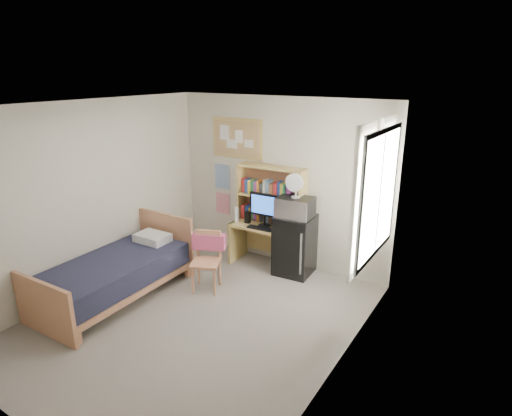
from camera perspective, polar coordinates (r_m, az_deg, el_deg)
The scene contains 26 objects.
floor at distance 5.55m, azimuth -7.97°, elevation -14.59°, with size 3.60×4.20×0.02m, color gray.
ceiling at distance 4.70m, azimuth -9.38°, elevation 13.33°, with size 3.60×4.20×0.02m, color white.
wall_back at distance 6.63m, azimuth 3.20°, elevation 3.44°, with size 3.60×0.04×2.60m, color beige.
wall_front at distance 3.79m, azimuth -30.00°, elevation -10.70°, with size 3.60×0.04×2.60m, color beige.
wall_left at distance 6.25m, azimuth -21.30°, elevation 1.31°, with size 0.04×4.20×2.60m, color beige.
wall_right at distance 4.11m, azimuth 11.01°, elevation -6.27°, with size 0.04×4.20×2.60m, color beige.
window_unit at distance 5.10m, azimuth 15.65°, elevation 1.79°, with size 0.10×1.40×1.70m, color white.
curtain_left at distance 4.74m, azimuth 13.89°, elevation 0.72°, with size 0.04×0.55×1.70m, color silver.
curtain_right at distance 5.48m, azimuth 16.59°, elevation 2.82°, with size 0.04×0.55×1.70m, color silver.
bulletin_board at distance 6.89m, azimuth -2.52°, elevation 9.28°, with size 0.94×0.03×0.64m, color tan.
poster_wave at distance 7.21m, azimuth -4.53°, elevation 4.20°, with size 0.30×0.01×0.42m, color #255897.
poster_japan at distance 7.34m, azimuth -4.44°, elevation 0.64°, with size 0.28×0.01×0.36m, color #C82344.
desk at distance 6.72m, azimuth 1.36°, elevation -4.99°, with size 1.08×0.54×0.68m, color tan.
desk_chair at distance 6.01m, azimuth -6.71°, elevation -7.19°, with size 0.42×0.42×0.83m, color tan.
mini_fridge at distance 6.47m, azimuth 5.19°, elevation -4.90°, with size 0.53×0.53×0.91m, color black.
bed at distance 6.14m, azimuth -18.31°, elevation -8.94°, with size 1.01×2.01×0.55m, color black.
hutch at distance 6.58m, azimuth 2.04°, elevation 1.77°, with size 1.09×0.28×0.89m, color tan.
monitor at distance 6.46m, azimuth 1.14°, elevation -0.27°, with size 0.49×0.04×0.52m, color black.
keyboard at distance 6.43m, azimuth 0.53°, elevation -2.73°, with size 0.40×0.13×0.02m, color black.
speaker_left at distance 6.66m, azimuth -1.13°, elevation -1.25°, with size 0.08×0.08×0.18m, color black.
speaker_right at distance 6.39m, azimuth 3.49°, elevation -2.16°, with size 0.07×0.07×0.18m, color black.
water_bottle at distance 6.71m, azimuth -2.62°, elevation -0.89°, with size 0.07×0.07×0.23m, color silver.
hoodie at distance 6.10m, azimuth -6.30°, elevation -4.46°, with size 0.47×0.14×0.22m, color #CC4D77.
microwave at distance 6.24m, azimuth 5.28°, elevation 0.12°, with size 0.50×0.38×0.29m, color silver.
desk_fan at distance 6.16m, azimuth 5.36°, elevation 2.86°, with size 0.26×0.26×0.33m, color silver.
pillow at distance 6.46m, azimuth -13.64°, elevation -3.87°, with size 0.48×0.34×0.12m, color silver.
Camera 1 is at (3.09, -3.52, 2.97)m, focal length 30.00 mm.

